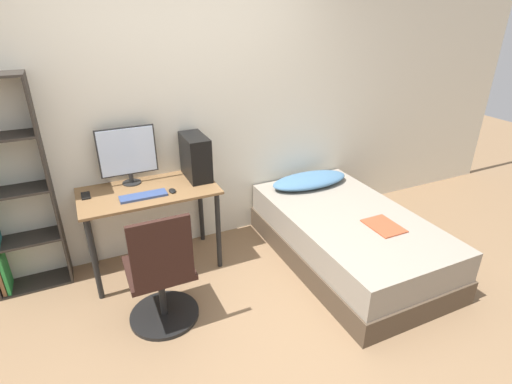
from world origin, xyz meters
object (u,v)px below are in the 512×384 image
Objects in this scene: office_chair at (162,282)px; pc_tower at (195,157)px; bed at (347,237)px; monitor at (128,153)px; keyboard at (143,196)px.

office_chair is 2.48× the size of pc_tower.
pc_tower is (-1.16, 0.73, 0.71)m from bed.
bed is (1.70, 0.10, -0.13)m from office_chair.
monitor reaches higher than office_chair.
pc_tower reaches higher than office_chair.
keyboard is 0.58m from pc_tower.
keyboard is (0.03, 0.62, 0.40)m from office_chair.
office_chair is at bearing -176.77° from bed.
office_chair reaches higher than bed.
keyboard is at bearing -157.70° from pc_tower.
office_chair is 1.15m from pc_tower.
office_chair is 1.14m from monitor.
pc_tower is (0.55, -0.11, -0.08)m from monitor.
office_chair is 0.50× the size of bed.
office_chair is at bearing -89.79° from monitor.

